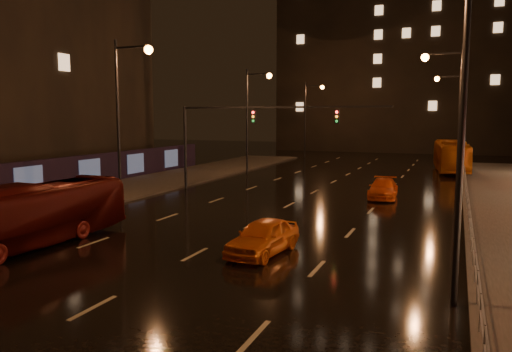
# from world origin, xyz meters

# --- Properties ---
(ground) EXTENTS (140.00, 140.00, 0.00)m
(ground) POSITION_xyz_m (0.00, 20.00, 0.00)
(ground) COLOR black
(ground) RESTS_ON ground
(sidewalk_left) EXTENTS (7.00, 70.00, 0.15)m
(sidewalk_left) POSITION_xyz_m (-13.50, 15.00, 0.07)
(sidewalk_left) COLOR #38332D
(sidewalk_left) RESTS_ON ground
(building_distant) EXTENTS (44.00, 16.00, 36.00)m
(building_distant) POSITION_xyz_m (4.00, 72.00, 18.00)
(building_distant) COLOR black
(building_distant) RESTS_ON ground
(hoarding_left) EXTENTS (0.30, 46.00, 2.50)m
(hoarding_left) POSITION_xyz_m (-17.20, 12.00, 1.25)
(hoarding_left) COLOR black
(hoarding_left) RESTS_ON ground
(traffic_signal) EXTENTS (15.31, 0.32, 6.20)m
(traffic_signal) POSITION_xyz_m (-5.06, 20.00, 4.74)
(traffic_signal) COLOR black
(traffic_signal) RESTS_ON ground
(streetlight_right) EXTENTS (2.64, 0.50, 10.00)m
(streetlight_right) POSITION_xyz_m (8.92, 2.00, 6.43)
(streetlight_right) COLOR black
(streetlight_right) RESTS_ON ground
(railing_right) EXTENTS (0.05, 56.00, 1.00)m
(railing_right) POSITION_xyz_m (10.20, 18.00, 0.90)
(railing_right) COLOR #99999E
(railing_right) RESTS_ON sidewalk_right
(bus_red) EXTENTS (2.51, 9.63, 2.67)m
(bus_red) POSITION_xyz_m (-7.00, 2.56, 1.33)
(bus_red) COLOR #5A100C
(bus_red) RESTS_ON ground
(bus_curb) EXTENTS (3.72, 11.30, 3.09)m
(bus_curb) POSITION_xyz_m (9.00, 40.32, 1.54)
(bus_curb) COLOR #AE5511
(bus_curb) RESTS_ON ground
(taxi_near) EXTENTS (2.12, 4.29, 1.41)m
(taxi_near) POSITION_xyz_m (2.49, 5.09, 0.70)
(taxi_near) COLOR orange
(taxi_near) RESTS_ON ground
(taxi_far) EXTENTS (2.10, 4.55, 1.29)m
(taxi_far) POSITION_xyz_m (5.02, 20.96, 0.64)
(taxi_far) COLOR #E75515
(taxi_far) RESTS_ON ground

